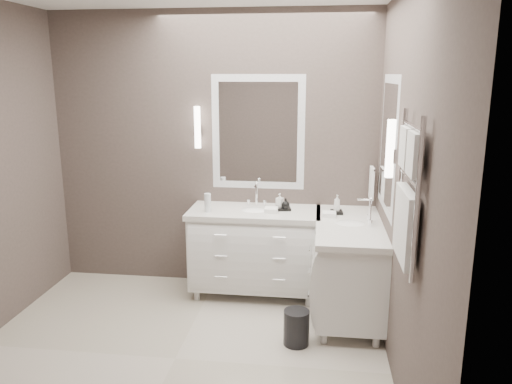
# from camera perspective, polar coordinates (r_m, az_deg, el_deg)

# --- Properties ---
(floor) EXTENTS (3.20, 3.00, 0.01)m
(floor) POSITION_cam_1_polar(r_m,az_deg,el_deg) (4.03, -9.22, -18.33)
(floor) COLOR beige
(floor) RESTS_ON ground
(wall_back) EXTENTS (3.20, 0.01, 2.70)m
(wall_back) POSITION_cam_1_polar(r_m,az_deg,el_deg) (4.95, -4.94, 4.57)
(wall_back) COLOR #4B403C
(wall_back) RESTS_ON floor
(wall_front) EXTENTS (3.20, 0.01, 2.70)m
(wall_front) POSITION_cam_1_polar(r_m,az_deg,el_deg) (2.19, -21.70, -7.81)
(wall_front) COLOR #4B403C
(wall_front) RESTS_ON floor
(wall_right) EXTENTS (0.01, 3.00, 2.70)m
(wall_right) POSITION_cam_1_polar(r_m,az_deg,el_deg) (3.41, 16.66, 0.04)
(wall_right) COLOR #4B403C
(wall_right) RESTS_ON floor
(vanity_back) EXTENTS (1.24, 0.59, 0.97)m
(vanity_back) POSITION_cam_1_polar(r_m,az_deg,el_deg) (4.82, -0.17, -6.23)
(vanity_back) COLOR white
(vanity_back) RESTS_ON floor
(vanity_right) EXTENTS (0.59, 1.24, 0.97)m
(vanity_right) POSITION_cam_1_polar(r_m,az_deg,el_deg) (4.49, 10.54, -7.98)
(vanity_right) COLOR white
(vanity_right) RESTS_ON floor
(mirror_back) EXTENTS (0.90, 0.02, 1.10)m
(mirror_back) POSITION_cam_1_polar(r_m,az_deg,el_deg) (4.84, 0.23, 6.80)
(mirror_back) COLOR white
(mirror_back) RESTS_ON wall_back
(mirror_right) EXTENTS (0.02, 0.90, 1.10)m
(mirror_right) POSITION_cam_1_polar(r_m,az_deg,el_deg) (4.16, 14.87, 5.27)
(mirror_right) COLOR white
(mirror_right) RESTS_ON wall_right
(sconce_back) EXTENTS (0.06, 0.06, 0.40)m
(sconce_back) POSITION_cam_1_polar(r_m,az_deg,el_deg) (4.87, -6.70, 7.27)
(sconce_back) COLOR white
(sconce_back) RESTS_ON wall_back
(sconce_right) EXTENTS (0.06, 0.06, 0.40)m
(sconce_right) POSITION_cam_1_polar(r_m,az_deg,el_deg) (3.57, 15.09, 4.68)
(sconce_right) COLOR white
(sconce_right) RESTS_ON wall_right
(towel_bar_corner) EXTENTS (0.03, 0.22, 0.30)m
(towel_bar_corner) POSITION_cam_1_polar(r_m,az_deg,el_deg) (4.77, 13.08, 1.08)
(towel_bar_corner) COLOR white
(towel_bar_corner) RESTS_ON wall_right
(towel_ladder) EXTENTS (0.06, 0.58, 0.90)m
(towel_ladder) POSITION_cam_1_polar(r_m,az_deg,el_deg) (3.01, 16.89, -0.89)
(towel_ladder) COLOR white
(towel_ladder) RESTS_ON wall_right
(waste_bin) EXTENTS (0.20, 0.20, 0.29)m
(waste_bin) POSITION_cam_1_polar(r_m,az_deg,el_deg) (4.11, 4.63, -15.18)
(waste_bin) COLOR black
(waste_bin) RESTS_ON floor
(amenity_tray_back) EXTENTS (0.17, 0.14, 0.02)m
(amenity_tray_back) POSITION_cam_1_polar(r_m,az_deg,el_deg) (4.72, 3.06, -1.92)
(amenity_tray_back) COLOR black
(amenity_tray_back) RESTS_ON vanity_back
(amenity_tray_right) EXTENTS (0.11, 0.15, 0.02)m
(amenity_tray_right) POSITION_cam_1_polar(r_m,az_deg,el_deg) (4.66, 9.20, -2.27)
(amenity_tray_right) COLOR black
(amenity_tray_right) RESTS_ON vanity_right
(water_bottle) EXTENTS (0.07, 0.07, 0.17)m
(water_bottle) POSITION_cam_1_polar(r_m,az_deg,el_deg) (4.65, -5.55, -1.22)
(water_bottle) COLOR silver
(water_bottle) RESTS_ON vanity_back
(soap_bottle_a) EXTENTS (0.08, 0.08, 0.13)m
(soap_bottle_a) POSITION_cam_1_polar(r_m,az_deg,el_deg) (4.72, 2.73, -0.94)
(soap_bottle_a) COLOR white
(soap_bottle_a) RESTS_ON amenity_tray_back
(soap_bottle_b) EXTENTS (0.09, 0.09, 0.10)m
(soap_bottle_b) POSITION_cam_1_polar(r_m,az_deg,el_deg) (4.67, 3.41, -1.31)
(soap_bottle_b) COLOR black
(soap_bottle_b) RESTS_ON amenity_tray_back
(soap_bottle_c) EXTENTS (0.08, 0.08, 0.15)m
(soap_bottle_c) POSITION_cam_1_polar(r_m,az_deg,el_deg) (4.64, 9.24, -1.24)
(soap_bottle_c) COLOR white
(soap_bottle_c) RESTS_ON amenity_tray_right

